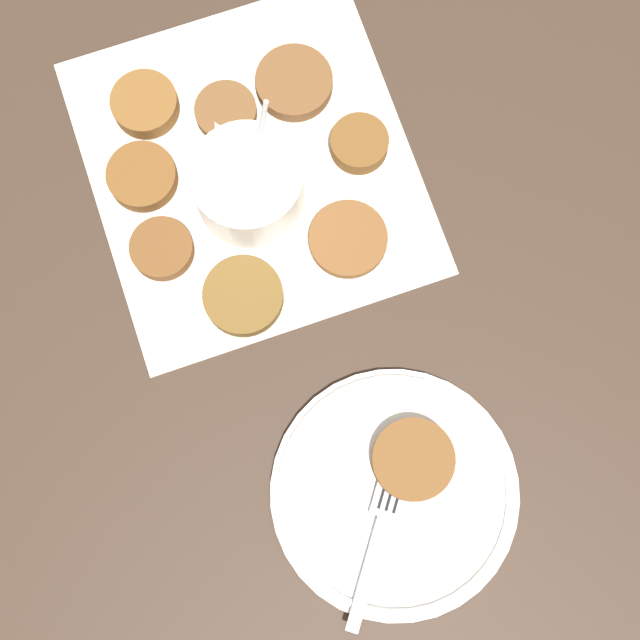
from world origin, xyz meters
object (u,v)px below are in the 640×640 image
sauce_bowl (248,186)px  fritter_on_plate (409,462)px  fork (383,519)px  serving_plate (395,493)px

sauce_bowl → fritter_on_plate: (-0.31, -0.00, -0.01)m
sauce_bowl → fork: (-0.34, 0.04, -0.01)m
sauce_bowl → serving_plate: (-0.33, 0.02, -0.02)m
sauce_bowl → serving_plate: bearing=176.3°
sauce_bowl → fritter_on_plate: sauce_bowl is taller
fritter_on_plate → fork: fritter_on_plate is taller
sauce_bowl → fork: sauce_bowl is taller
fritter_on_plate → fork: size_ratio=0.57×
sauce_bowl → fritter_on_plate: bearing=-179.5°
sauce_bowl → fritter_on_plate: 0.31m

